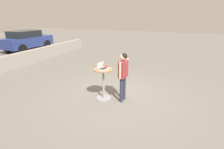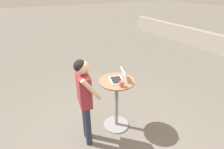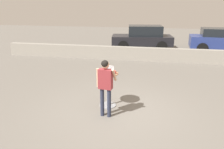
# 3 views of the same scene
# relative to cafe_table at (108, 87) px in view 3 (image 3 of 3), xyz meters

# --- Properties ---
(ground_plane) EXTENTS (50.00, 50.00, 0.00)m
(ground_plane) POSITION_rel_cafe_table_xyz_m (0.38, -0.36, -0.63)
(ground_plane) COLOR slate
(pavement_kerb) EXTENTS (15.76, 0.35, 0.75)m
(pavement_kerb) POSITION_rel_cafe_table_xyz_m (0.38, 6.07, -0.26)
(pavement_kerb) COLOR gray
(pavement_kerb) RESTS_ON ground_plane
(cafe_table) EXTENTS (0.66, 0.66, 1.07)m
(cafe_table) POSITION_rel_cafe_table_xyz_m (0.00, 0.00, 0.00)
(cafe_table) COLOR gray
(cafe_table) RESTS_ON ground_plane
(laptop) EXTENTS (0.37, 0.35, 0.21)m
(laptop) POSITION_rel_cafe_table_xyz_m (0.01, 0.04, 0.49)
(laptop) COLOR silver
(laptop) RESTS_ON cafe_table
(coffee_mug) EXTENTS (0.12, 0.08, 0.10)m
(coffee_mug) POSITION_rel_cafe_table_xyz_m (0.23, -0.03, 0.49)
(coffee_mug) COLOR #C14C42
(coffee_mug) RESTS_ON cafe_table
(standing_person) EXTENTS (0.54, 0.34, 1.65)m
(standing_person) POSITION_rel_cafe_table_xyz_m (0.09, -0.67, 0.41)
(standing_person) COLOR #282D42
(standing_person) RESTS_ON ground_plane
(parked_car_near_street) EXTENTS (4.38, 2.36, 1.65)m
(parked_car_near_street) POSITION_rel_cafe_table_xyz_m (0.48, 9.56, 0.20)
(parked_car_near_street) COLOR black
(parked_car_near_street) RESTS_ON ground_plane
(parked_car_further_down) EXTENTS (4.04, 1.99, 1.58)m
(parked_car_further_down) POSITION_rel_cafe_table_xyz_m (5.58, 9.29, 0.19)
(parked_car_further_down) COLOR navy
(parked_car_further_down) RESTS_ON ground_plane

